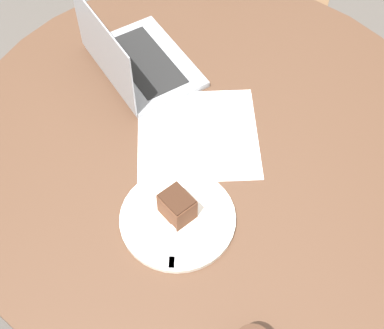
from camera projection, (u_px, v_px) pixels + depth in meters
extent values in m
plane|color=#4C4742|center=(201.00, 261.00, 1.95)|extent=(12.00, 12.00, 0.00)
cylinder|color=#4C3323|center=(201.00, 260.00, 1.94)|extent=(0.55, 0.55, 0.02)
cylinder|color=#4C3323|center=(202.00, 210.00, 1.65)|extent=(0.12, 0.12, 0.70)
cylinder|color=#4C3323|center=(205.00, 137.00, 1.35)|extent=(1.26, 1.26, 0.03)
cube|color=brown|center=(269.00, 15.00, 2.09)|extent=(0.59, 0.59, 0.02)
cube|color=brown|center=(316.00, 37.00, 2.34)|extent=(0.05, 0.05, 0.42)
cube|color=brown|center=(299.00, 99.00, 2.13)|extent=(0.05, 0.05, 0.42)
cube|color=brown|center=(231.00, 19.00, 2.41)|extent=(0.05, 0.05, 0.42)
cube|color=brown|center=(207.00, 78.00, 2.20)|extent=(0.05, 0.05, 0.42)
cube|color=white|center=(198.00, 134.00, 1.34)|extent=(0.40, 0.40, 0.00)
cylinder|color=silver|center=(178.00, 218.00, 1.19)|extent=(0.26, 0.26, 0.01)
cube|color=brown|center=(177.00, 206.00, 1.17)|extent=(0.07, 0.08, 0.06)
cube|color=#351E13|center=(177.00, 198.00, 1.14)|extent=(0.06, 0.07, 0.00)
cube|color=silver|center=(174.00, 232.00, 1.16)|extent=(0.11, 0.14, 0.00)
cube|color=silver|center=(172.00, 263.00, 1.12)|extent=(0.04, 0.04, 0.00)
cube|color=gray|center=(146.00, 64.00, 1.47)|extent=(0.23, 0.32, 0.02)
cube|color=black|center=(146.00, 61.00, 1.46)|extent=(0.14, 0.26, 0.00)
cube|color=gray|center=(104.00, 50.00, 1.35)|extent=(0.02, 0.32, 0.20)
cube|color=black|center=(105.00, 49.00, 1.35)|extent=(0.02, 0.30, 0.18)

